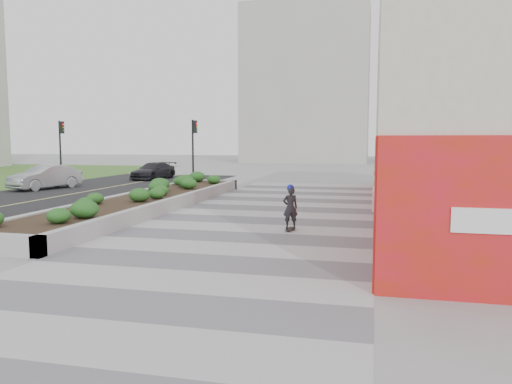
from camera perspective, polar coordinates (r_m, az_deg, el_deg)
ground at (r=13.39m, az=-4.14°, el=-6.64°), size 160.00×160.00×0.00m
walkway at (r=16.21m, az=-0.94°, el=-4.39°), size 8.00×36.00×0.01m
building at (r=21.67m, az=21.64°, el=8.35°), size 6.04×24.08×8.00m
planter at (r=21.77m, az=-12.44°, el=-0.77°), size 3.00×18.00×0.90m
street at (r=25.32m, az=-25.79°, el=-1.25°), size 10.00×40.00×0.00m
traffic_signal_near at (r=31.97m, az=-7.12°, el=5.63°), size 0.33×0.28×4.20m
traffic_signal_far at (r=35.82m, az=-21.39°, el=5.30°), size 0.33×0.28×4.20m
distant_bldg_north_l at (r=68.41m, az=5.92°, el=11.87°), size 16.00×12.00×20.00m
distant_bldg_north_r at (r=73.85m, az=22.44°, el=12.58°), size 14.00×10.00×24.00m
manhole_cover at (r=16.10m, az=0.79°, el=-4.47°), size 0.44×0.44×0.01m
skateboarder at (r=16.07m, az=3.94°, el=-1.75°), size 0.59×0.73×1.51m
car_silver at (r=32.35m, az=-22.92°, el=1.58°), size 2.67×4.60×1.43m
car_dark at (r=38.10m, az=-11.67°, el=2.38°), size 2.37×4.52×1.25m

